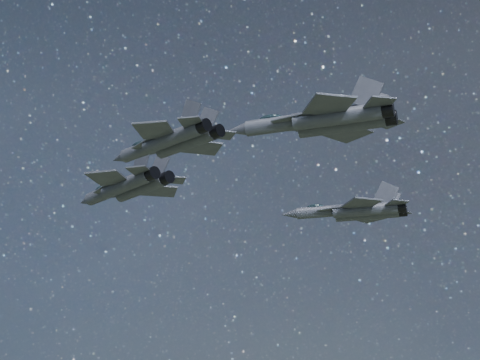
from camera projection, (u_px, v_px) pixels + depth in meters
The scene contains 4 objects.
jet_lead at pixel (127, 186), 91.28m from camera, with size 19.22×13.16×4.82m.
jet_left at pixel (356, 211), 99.14m from camera, with size 17.87×11.97×4.52m.
jet_right at pixel (171, 141), 75.04m from camera, with size 16.46×11.45×4.14m.
jet_slot at pixel (325, 120), 76.73m from camera, with size 19.41×13.19×4.88m.
Camera 1 is at (47.51, -69.74, 131.32)m, focal length 55.00 mm.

